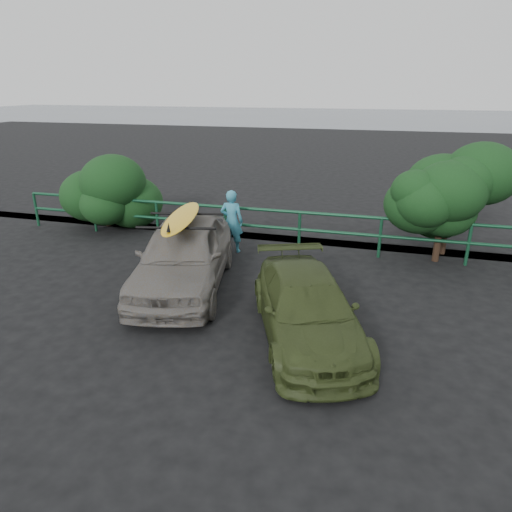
{
  "coord_description": "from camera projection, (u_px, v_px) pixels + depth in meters",
  "views": [
    {
      "loc": [
        2.93,
        -6.0,
        4.0
      ],
      "look_at": [
        0.83,
        1.5,
        1.07
      ],
      "focal_mm": 32.0,
      "sensor_mm": 36.0,
      "label": 1
    }
  ],
  "objects": [
    {
      "name": "man",
      "position": [
        232.0,
        221.0,
        11.43
      ],
      "size": [
        0.6,
        0.4,
        1.59
      ],
      "primitive_type": "imported",
      "rotation": [
        0.0,
        0.0,
        3.18
      ],
      "color": "teal",
      "rests_on": "ground"
    },
    {
      "name": "surfboard",
      "position": [
        182.0,
        217.0,
        9.11
      ],
      "size": [
        1.05,
        2.6,
        0.08
      ],
      "primitive_type": "ellipsoid",
      "rotation": [
        0.0,
        0.0,
        0.21
      ],
      "color": "gold",
      "rests_on": "roof_rack"
    },
    {
      "name": "shrub_right",
      "position": [
        471.0,
        208.0,
        10.81
      ],
      "size": [
        3.2,
        2.4,
        2.54
      ],
      "primitive_type": null,
      "color": "#153B17",
      "rests_on": "ground"
    },
    {
      "name": "roof_rack",
      "position": [
        182.0,
        221.0,
        9.13
      ],
      "size": [
        1.74,
        1.38,
        0.05
      ],
      "primitive_type": null,
      "rotation": [
        0.0,
        0.0,
        0.21
      ],
      "color": "black",
      "rests_on": "sedan"
    },
    {
      "name": "ocean",
      "position": [
        367.0,
        117.0,
        61.65
      ],
      "size": [
        200.0,
        200.0,
        0.0
      ],
      "primitive_type": "plane",
      "color": "slate",
      "rests_on": "ground"
    },
    {
      "name": "olive_vehicle",
      "position": [
        307.0,
        308.0,
        7.54
      ],
      "size": [
        2.76,
        4.01,
        1.08
      ],
      "primitive_type": "imported",
      "rotation": [
        0.0,
        0.0,
        0.37
      ],
      "color": "#36431D",
      "rests_on": "ground"
    },
    {
      "name": "shrub_left",
      "position": [
        106.0,
        193.0,
        13.27
      ],
      "size": [
        3.2,
        2.4,
        2.09
      ],
      "primitive_type": null,
      "color": "#153B17",
      "rests_on": "ground"
    },
    {
      "name": "ground",
      "position": [
        183.0,
        342.0,
        7.56
      ],
      "size": [
        80.0,
        80.0,
        0.0
      ],
      "primitive_type": "plane",
      "color": "black"
    },
    {
      "name": "guardrail",
      "position": [
        262.0,
        228.0,
        11.88
      ],
      "size": [
        14.0,
        0.08,
        1.04
      ],
      "primitive_type": null,
      "color": "#134329",
      "rests_on": "ground"
    },
    {
      "name": "sedan",
      "position": [
        184.0,
        255.0,
        9.39
      ],
      "size": [
        2.53,
        4.46,
        1.43
      ],
      "primitive_type": "imported",
      "rotation": [
        0.0,
        0.0,
        0.21
      ],
      "color": "slate",
      "rests_on": "ground"
    }
  ]
}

